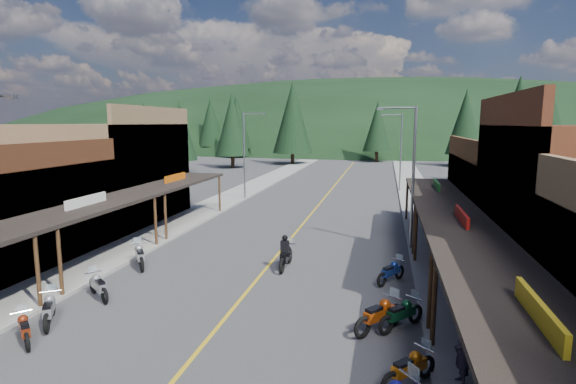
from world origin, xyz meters
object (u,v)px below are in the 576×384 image
Objects in this scene: pine_3 at (377,126)px; bike_west_8 at (140,254)px; streetlight_1 at (246,152)px; pine_1 at (237,122)px; bike_east_5 at (409,367)px; streetlight_3 at (399,149)px; pine_10 at (232,125)px; pine_2 at (293,117)px; streetlight_2 at (411,171)px; bike_west_6 at (49,308)px; pine_8 at (180,131)px; bike_west_5 at (24,328)px; pine_4 at (466,122)px; bike_west_7 at (98,285)px; bike_east_7 at (401,312)px; shop_east_3 at (525,200)px; shop_west_2 at (1,212)px; pine_9 at (536,128)px; pedestrian_east_b at (434,230)px; bike_east_6 at (379,313)px; shop_west_3 at (110,173)px; bike_east_8 at (391,271)px; pine_5 at (549,118)px; pine_11 at (518,122)px; pedestrian_east_a at (462,351)px; pine_7 at (211,122)px; pine_0 at (144,126)px; rider_on_bike at (286,255)px.

bike_west_8 is at bearing -99.02° from pine_3.
pine_1 reaches higher than streetlight_1.
streetlight_3 is at bearing 132.75° from bike_east_5.
pine_10 reaches higher than bike_east_5.
pine_3 reaches higher than bike_west_8.
pine_2 is at bearing 45.00° from pine_10.
streetlight_2 is 3.75× the size of bike_west_6.
bike_west_5 is at bearing -70.42° from pine_8.
streetlight_2 is 0.64× the size of pine_4.
streetlight_1 is 3.89× the size of bike_west_7.
bike_east_7 is at bearing -100.67° from pine_4.
shop_east_3 is 52.68m from pine_2.
shop_west_2 is 29.13m from shop_east_3.
shop_east_3 is at bearing -106.91° from pine_9.
pedestrian_east_b is at bearing -113.31° from pine_9.
bike_east_7 is at bearing -91.19° from streetlight_3.
pine_10 reaches higher than bike_east_6.
pine_4 is 67.02m from bike_east_5.
shop_west_3 reaches higher than bike_west_7.
pine_8 is at bearing 159.47° from bike_east_8.
bike_east_8 is (23.98, -47.61, -6.21)m from pine_10.
pine_5 is at bearing 108.54° from bike_east_6.
pine_11 reaches higher than streetlight_3.
pine_3 is 1.10× the size of pine_8.
shop_west_2 is 9.65m from shop_west_3.
pedestrian_east_a is at bearing -37.97° from shop_west_3.
shop_west_3 is at bearing -83.78° from pine_10.
streetlight_1 is at bearing 71.48° from shop_west_2.
pine_5 reaches higher than streetlight_1.
pine_7 is at bearing 118.30° from pine_10.
pine_3 is 71.79m from pedestrian_east_a.
bike_west_8 reaches higher than bike_east_5.
bike_east_8 is at bearing -111.93° from pine_5.
pine_4 is at bearing -23.20° from pine_3.
bike_east_7 is at bearing -108.85° from pine_11.
bike_east_7 is (13.24, -24.18, -3.85)m from streetlight_1.
pine_8 is at bearing 102.15° from shop_west_2.
bike_east_5 is (46.38, -67.67, -5.91)m from pine_0.
shop_west_3 reaches higher than bike_west_5.
pine_4 is at bearing -113.48° from pedestrian_east_b.
pine_9 is at bearing -46.40° from pine_3.
pine_11 reaches higher than bike_west_5.
bike_east_5 is at bearing -66.35° from pine_10.
pine_1 is (-17.05, 48.00, 2.78)m from streetlight_1.
pine_9 is 5.25× the size of bike_west_7.
pedestrian_east_a reaches higher than rider_on_bike.
shop_west_2 is 14.91m from rider_on_bike.
shop_east_3 is 4.67× the size of bike_east_6.
shop_west_2 is 39.33m from pine_8.
pine_0 is at bearing 82.88° from bike_west_8.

